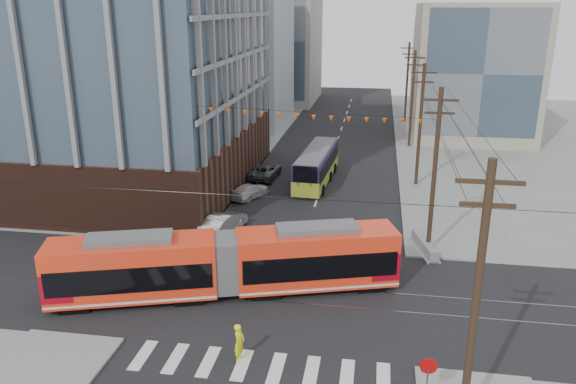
# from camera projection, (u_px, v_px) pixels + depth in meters

# --- Properties ---
(ground) EXTENTS (160.00, 160.00, 0.00)m
(ground) POSITION_uv_depth(u_px,v_px,m) (272.00, 331.00, 28.39)
(ground) COLOR slate
(office_building) EXTENTS (30.00, 25.00, 28.60)m
(office_building) POSITION_uv_depth(u_px,v_px,m) (71.00, 22.00, 48.78)
(office_building) COLOR #381E16
(office_building) RESTS_ON ground
(bg_bldg_nw_near) EXTENTS (18.00, 16.00, 18.00)m
(bg_bldg_nw_near) POSITION_uv_depth(u_px,v_px,m) (220.00, 57.00, 76.85)
(bg_bldg_nw_near) COLOR #8C99A5
(bg_bldg_nw_near) RESTS_ON ground
(bg_bldg_ne_near) EXTENTS (14.00, 14.00, 16.00)m
(bg_bldg_ne_near) POSITION_uv_depth(u_px,v_px,m) (473.00, 72.00, 68.40)
(bg_bldg_ne_near) COLOR gray
(bg_bldg_ne_near) RESTS_ON ground
(bg_bldg_nw_far) EXTENTS (16.00, 18.00, 20.00)m
(bg_bldg_nw_far) POSITION_uv_depth(u_px,v_px,m) (270.00, 41.00, 94.81)
(bg_bldg_nw_far) COLOR gray
(bg_bldg_nw_far) RESTS_ON ground
(bg_bldg_ne_far) EXTENTS (16.00, 16.00, 14.00)m
(bg_bldg_ne_far) POSITION_uv_depth(u_px,v_px,m) (467.00, 64.00, 87.14)
(bg_bldg_ne_far) COLOR #8C99A5
(bg_bldg_ne_far) RESTS_ON ground
(utility_pole_near) EXTENTS (0.30, 0.30, 11.00)m
(utility_pole_near) POSITION_uv_depth(u_px,v_px,m) (475.00, 309.00, 19.75)
(utility_pole_near) COLOR black
(utility_pole_near) RESTS_ON ground
(utility_pole_far) EXTENTS (0.30, 0.30, 11.00)m
(utility_pole_far) POSITION_uv_depth(u_px,v_px,m) (407.00, 83.00, 77.82)
(utility_pole_far) COLOR black
(utility_pole_far) RESTS_ON ground
(streetcar) EXTENTS (19.37, 8.48, 3.75)m
(streetcar) POSITION_uv_depth(u_px,v_px,m) (226.00, 264.00, 31.54)
(streetcar) COLOR #F33618
(streetcar) RESTS_ON ground
(city_bus) EXTENTS (3.15, 11.35, 3.18)m
(city_bus) POSITION_uv_depth(u_px,v_px,m) (317.00, 165.00, 52.06)
(city_bus) COLOR #201939
(city_bus) RESTS_ON ground
(parked_car_silver) EXTENTS (2.73, 4.77, 1.49)m
(parked_car_silver) POSITION_uv_depth(u_px,v_px,m) (224.00, 223.00, 40.55)
(parked_car_silver) COLOR silver
(parked_car_silver) RESTS_ON ground
(parked_car_white) EXTENTS (3.26, 4.53, 1.22)m
(parked_car_white) POSITION_uv_depth(u_px,v_px,m) (250.00, 191.00, 48.00)
(parked_car_white) COLOR #BAB8B9
(parked_car_white) RESTS_ON ground
(parked_car_grey) EXTENTS (2.66, 5.24, 1.42)m
(parked_car_grey) POSITION_uv_depth(u_px,v_px,m) (265.00, 171.00, 53.41)
(parked_car_grey) COLOR #40454A
(parked_car_grey) RESTS_ON ground
(pedestrian) EXTENTS (0.54, 0.74, 1.87)m
(pedestrian) POSITION_uv_depth(u_px,v_px,m) (239.00, 343.00, 25.80)
(pedestrian) COLOR #F7FF14
(pedestrian) RESTS_ON ground
(jersey_barrier) EXTENTS (1.85, 4.15, 0.81)m
(jersey_barrier) POSITION_uv_depth(u_px,v_px,m) (425.00, 246.00, 37.52)
(jersey_barrier) COLOR slate
(jersey_barrier) RESTS_ON ground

